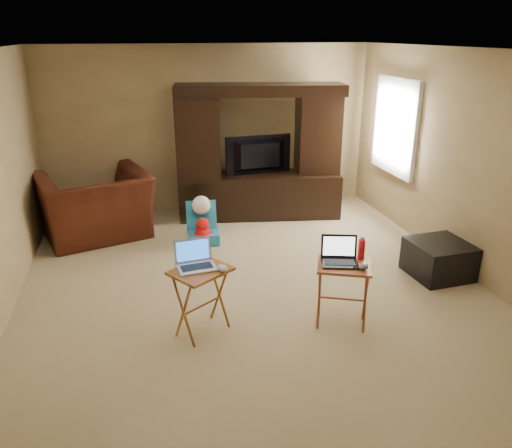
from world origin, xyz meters
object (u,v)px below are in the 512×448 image
object	(u,v)px
ottoman	(439,259)
laptop_right	(340,252)
water_bottle	(361,249)
entertainment_center	(260,153)
tray_table_right	(342,295)
mouse_right	(363,266)
laptop_left	(196,257)
mouse_left	(223,268)
television	(260,156)
plush_toy	(203,231)
recliner	(96,206)
push_toy	(303,197)
tray_table_left	(202,301)
child_rocker	(203,223)

from	to	relation	value
ottoman	laptop_right	bearing A→B (deg)	-155.87
water_bottle	entertainment_center	bearing A→B (deg)	93.92
tray_table_right	mouse_right	world-z (taller)	mouse_right
ottoman	water_bottle	bearing A→B (deg)	-154.16
laptop_left	mouse_left	world-z (taller)	laptop_left
television	mouse_right	world-z (taller)	television
plush_toy	water_bottle	world-z (taller)	water_bottle
ottoman	laptop_left	world-z (taller)	laptop_left
mouse_left	recliner	bearing A→B (deg)	114.52
recliner	laptop_right	size ratio (longest dim) A/B	4.12
plush_toy	mouse_left	distance (m)	2.22
water_bottle	laptop_right	bearing A→B (deg)	-165.96
television	tray_table_right	world-z (taller)	television
tray_table_right	laptop_right	world-z (taller)	laptop_right
television	laptop_right	bearing A→B (deg)	85.07
mouse_left	push_toy	bearing A→B (deg)	59.55
water_bottle	laptop_left	bearing A→B (deg)	175.09
tray_table_right	laptop_left	bearing A→B (deg)	-165.82
ottoman	laptop_right	world-z (taller)	laptop_right
television	water_bottle	size ratio (longest dim) A/B	5.09
push_toy	tray_table_left	world-z (taller)	tray_table_left
plush_toy	ottoman	size ratio (longest dim) A/B	0.58
ottoman	laptop_right	distance (m)	1.78
television	child_rocker	distance (m)	1.43
push_toy	ottoman	size ratio (longest dim) A/B	0.90
plush_toy	ottoman	world-z (taller)	ottoman
tray_table_right	plush_toy	bearing A→B (deg)	137.23
mouse_left	mouse_right	size ratio (longest dim) A/B	1.02
tray_table_left	mouse_right	distance (m)	1.52
entertainment_center	mouse_left	bearing A→B (deg)	-100.56
television	tray_table_left	bearing A→B (deg)	61.69
recliner	tray_table_right	bearing A→B (deg)	113.24
television	mouse_right	distance (m)	3.26
entertainment_center	laptop_right	world-z (taller)	entertainment_center
tray_table_left	mouse_left	world-z (taller)	mouse_left
plush_toy	tray_table_left	bearing A→B (deg)	-98.21
recliner	mouse_left	distance (m)	3.04
entertainment_center	tray_table_right	xyz separation A→B (m)	(0.01, -3.17, -0.67)
television	tray_table_right	bearing A→B (deg)	85.81
mouse_left	child_rocker	bearing A→B (deg)	86.74
push_toy	water_bottle	bearing A→B (deg)	-81.43
plush_toy	entertainment_center	bearing A→B (deg)	41.87
entertainment_center	tray_table_right	bearing A→B (deg)	-80.32
recliner	laptop_left	bearing A→B (deg)	94.87
child_rocker	laptop_right	distance (m)	2.55
mouse_left	entertainment_center	bearing A→B (deg)	69.98
recliner	laptop_right	distance (m)	3.71
plush_toy	water_bottle	distance (m)	2.57
child_rocker	plush_toy	distance (m)	0.11
laptop_left	tray_table_right	bearing A→B (deg)	-15.07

